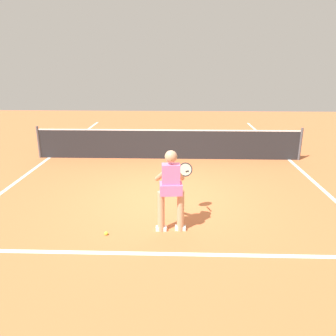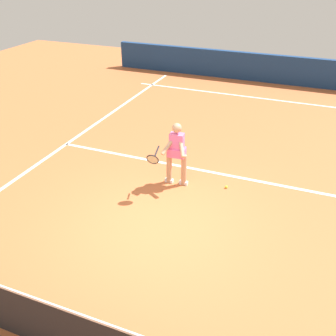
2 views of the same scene
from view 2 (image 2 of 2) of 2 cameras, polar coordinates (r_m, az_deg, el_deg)
ground_plane at (r=8.11m, az=-1.38°, el=-7.91°), size 28.59×28.59×0.00m
court_back_wall at (r=17.36m, az=13.06°, el=14.18°), size 12.86×0.24×1.16m
baseline_marking at (r=15.44m, az=11.31°, el=10.26°), size 8.86×0.10×0.01m
service_line_marking at (r=9.99m, az=4.02°, el=-0.14°), size 7.86×0.10×0.01m
sideline_right_marking at (r=10.08m, az=-22.40°, el=-2.24°), size 0.10×19.99×0.01m
court_net at (r=5.78m, az=-15.23°, el=-22.03°), size 8.54×0.08×1.05m
tennis_player at (r=8.95m, az=1.17°, el=2.34°), size 0.74×0.98×1.55m
tennis_ball_near at (r=9.27m, az=8.54°, el=-2.76°), size 0.07×0.07×0.07m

